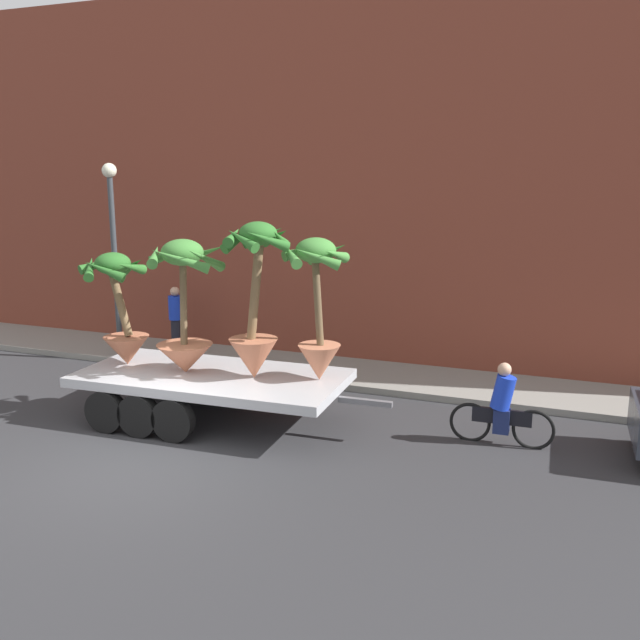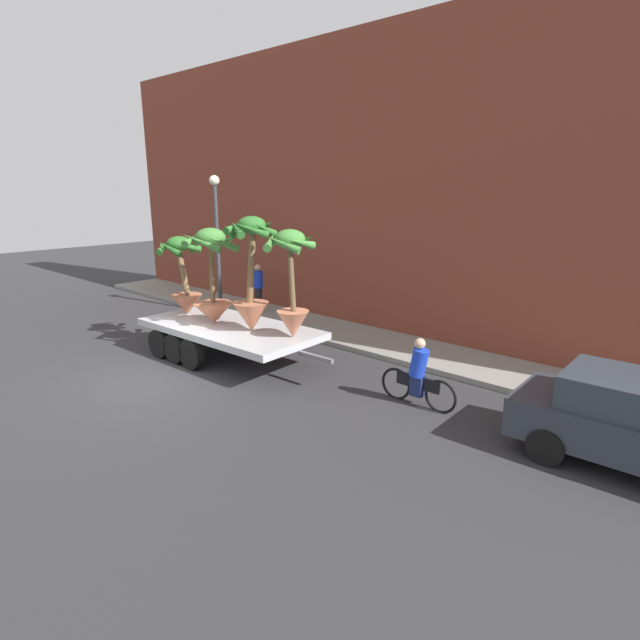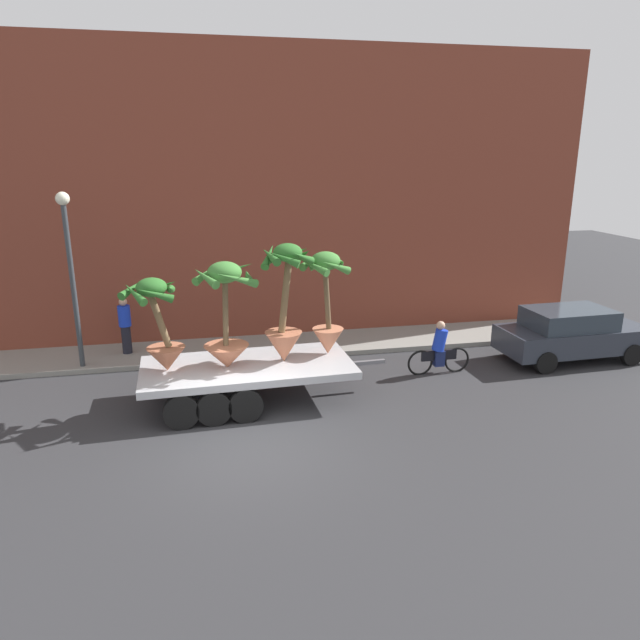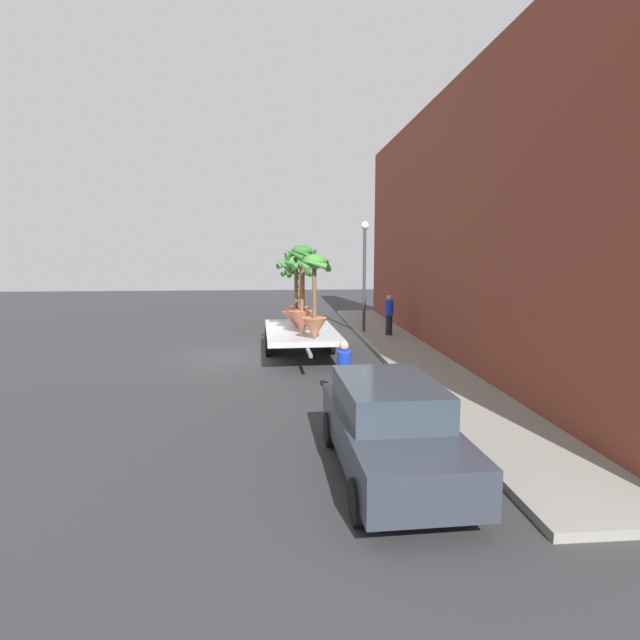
{
  "view_description": "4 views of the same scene",
  "coord_description": "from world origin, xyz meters",
  "px_view_note": "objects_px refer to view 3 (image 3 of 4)",
  "views": [
    {
      "loc": [
        6.72,
        -8.88,
        4.79
      ],
      "look_at": [
        2.0,
        3.36,
        1.95
      ],
      "focal_mm": 38.79,
      "sensor_mm": 36.0,
      "label": 1
    },
    {
      "loc": [
        10.86,
        -5.88,
        4.6
      ],
      "look_at": [
        2.49,
        3.37,
        1.32
      ],
      "focal_mm": 28.56,
      "sensor_mm": 36.0,
      "label": 2
    },
    {
      "loc": [
        -0.75,
        -11.04,
        5.94
      ],
      "look_at": [
        2.16,
        3.12,
        1.75
      ],
      "focal_mm": 32.36,
      "sensor_mm": 36.0,
      "label": 3
    },
    {
      "loc": [
        17.7,
        1.53,
        3.74
      ],
      "look_at": [
        3.05,
        2.73,
        1.69
      ],
      "focal_mm": 28.16,
      "sensor_mm": 36.0,
      "label": 4
    }
  ],
  "objects_px": {
    "flatbed_trailer": "(238,373)",
    "potted_palm_extra": "(327,302)",
    "potted_palm_rear": "(285,309)",
    "cyclist": "(439,350)",
    "pedestrian_near_gate": "(125,325)",
    "parked_car": "(571,333)",
    "street_lamp": "(70,258)",
    "potted_palm_middle": "(226,320)",
    "potted_palm_front": "(160,328)"
  },
  "relations": [
    {
      "from": "flatbed_trailer",
      "to": "potted_palm_extra",
      "type": "bearing_deg",
      "value": 8.77
    },
    {
      "from": "potted_palm_rear",
      "to": "cyclist",
      "type": "bearing_deg",
      "value": 10.54
    },
    {
      "from": "potted_palm_extra",
      "to": "cyclist",
      "type": "height_order",
      "value": "potted_palm_extra"
    },
    {
      "from": "flatbed_trailer",
      "to": "pedestrian_near_gate",
      "type": "relative_size",
      "value": 3.6
    },
    {
      "from": "parked_car",
      "to": "pedestrian_near_gate",
      "type": "relative_size",
      "value": 2.58
    },
    {
      "from": "cyclist",
      "to": "street_lamp",
      "type": "relative_size",
      "value": 0.38
    },
    {
      "from": "street_lamp",
      "to": "potted_palm_extra",
      "type": "bearing_deg",
      "value": -22.46
    },
    {
      "from": "potted_palm_middle",
      "to": "potted_palm_front",
      "type": "height_order",
      "value": "potted_palm_middle"
    },
    {
      "from": "potted_palm_rear",
      "to": "potted_palm_extra",
      "type": "xyz_separation_m",
      "value": [
        1.1,
        0.32,
        0.03
      ]
    },
    {
      "from": "cyclist",
      "to": "street_lamp",
      "type": "bearing_deg",
      "value": 167.49
    },
    {
      "from": "potted_palm_extra",
      "to": "parked_car",
      "type": "relative_size",
      "value": 0.6
    },
    {
      "from": "pedestrian_near_gate",
      "to": "street_lamp",
      "type": "bearing_deg",
      "value": -141.68
    },
    {
      "from": "potted_palm_rear",
      "to": "potted_palm_middle",
      "type": "height_order",
      "value": "potted_palm_rear"
    },
    {
      "from": "potted_palm_middle",
      "to": "parked_car",
      "type": "distance_m",
      "value": 10.25
    },
    {
      "from": "potted_palm_front",
      "to": "potted_palm_rear",
      "type": "bearing_deg",
      "value": 1.41
    },
    {
      "from": "flatbed_trailer",
      "to": "potted_palm_middle",
      "type": "xyz_separation_m",
      "value": [
        -0.23,
        -0.12,
        1.41
      ]
    },
    {
      "from": "cyclist",
      "to": "pedestrian_near_gate",
      "type": "relative_size",
      "value": 1.08
    },
    {
      "from": "flatbed_trailer",
      "to": "potted_palm_extra",
      "type": "relative_size",
      "value": 2.33
    },
    {
      "from": "potted_palm_rear",
      "to": "pedestrian_near_gate",
      "type": "relative_size",
      "value": 1.71
    },
    {
      "from": "potted_palm_middle",
      "to": "potted_palm_front",
      "type": "bearing_deg",
      "value": 177.03
    },
    {
      "from": "flatbed_trailer",
      "to": "pedestrian_near_gate",
      "type": "xyz_separation_m",
      "value": [
        -3.06,
        3.92,
        0.29
      ]
    },
    {
      "from": "potted_palm_front",
      "to": "street_lamp",
      "type": "height_order",
      "value": "street_lamp"
    },
    {
      "from": "flatbed_trailer",
      "to": "pedestrian_near_gate",
      "type": "height_order",
      "value": "pedestrian_near_gate"
    },
    {
      "from": "parked_car",
      "to": "flatbed_trailer",
      "type": "bearing_deg",
      "value": -173.76
    },
    {
      "from": "potted_palm_rear",
      "to": "pedestrian_near_gate",
      "type": "xyz_separation_m",
      "value": [
        -4.25,
        3.89,
        -1.27
      ]
    },
    {
      "from": "pedestrian_near_gate",
      "to": "parked_car",
      "type": "bearing_deg",
      "value": -12.41
    },
    {
      "from": "potted_palm_extra",
      "to": "flatbed_trailer",
      "type": "bearing_deg",
      "value": -171.23
    },
    {
      "from": "potted_palm_front",
      "to": "cyclist",
      "type": "distance_m",
      "value": 7.56
    },
    {
      "from": "pedestrian_near_gate",
      "to": "flatbed_trailer",
      "type": "bearing_deg",
      "value": -52.03
    },
    {
      "from": "potted_palm_middle",
      "to": "potted_palm_extra",
      "type": "bearing_deg",
      "value": 10.6
    },
    {
      "from": "potted_palm_extra",
      "to": "pedestrian_near_gate",
      "type": "relative_size",
      "value": 1.55
    },
    {
      "from": "cyclist",
      "to": "pedestrian_near_gate",
      "type": "height_order",
      "value": "pedestrian_near_gate"
    },
    {
      "from": "potted_palm_front",
      "to": "potted_palm_extra",
      "type": "xyz_separation_m",
      "value": [
        4.05,
        0.39,
        0.29
      ]
    },
    {
      "from": "potted_palm_front",
      "to": "pedestrian_near_gate",
      "type": "relative_size",
      "value": 1.32
    },
    {
      "from": "potted_palm_extra",
      "to": "cyclist",
      "type": "xyz_separation_m",
      "value": [
        3.32,
        0.5,
        -1.67
      ]
    },
    {
      "from": "potted_palm_extra",
      "to": "pedestrian_near_gate",
      "type": "xyz_separation_m",
      "value": [
        -5.35,
        3.57,
        -1.3
      ]
    },
    {
      "from": "potted_palm_front",
      "to": "parked_car",
      "type": "height_order",
      "value": "potted_palm_front"
    },
    {
      "from": "potted_palm_front",
      "to": "potted_palm_middle",
      "type": "bearing_deg",
      "value": -2.97
    },
    {
      "from": "potted_palm_rear",
      "to": "parked_car",
      "type": "relative_size",
      "value": 0.66
    },
    {
      "from": "potted_palm_front",
      "to": "pedestrian_near_gate",
      "type": "height_order",
      "value": "potted_palm_front"
    },
    {
      "from": "potted_palm_rear",
      "to": "potted_palm_middle",
      "type": "bearing_deg",
      "value": -173.9
    },
    {
      "from": "potted_palm_middle",
      "to": "parked_car",
      "type": "bearing_deg",
      "value": 6.76
    },
    {
      "from": "pedestrian_near_gate",
      "to": "potted_palm_middle",
      "type": "bearing_deg",
      "value": -55.0
    },
    {
      "from": "street_lamp",
      "to": "potted_palm_rear",
      "type": "bearing_deg",
      "value": -29.14
    },
    {
      "from": "potted_palm_rear",
      "to": "potted_palm_front",
      "type": "xyz_separation_m",
      "value": [
        -2.95,
        -0.07,
        -0.26
      ]
    },
    {
      "from": "flatbed_trailer",
      "to": "potted_palm_front",
      "type": "height_order",
      "value": "potted_palm_front"
    },
    {
      "from": "cyclist",
      "to": "pedestrian_near_gate",
      "type": "bearing_deg",
      "value": 160.54
    },
    {
      "from": "potted_palm_front",
      "to": "cyclist",
      "type": "height_order",
      "value": "potted_palm_front"
    },
    {
      "from": "cyclist",
      "to": "potted_palm_front",
      "type": "bearing_deg",
      "value": -173.07
    },
    {
      "from": "parked_car",
      "to": "pedestrian_near_gate",
      "type": "distance_m",
      "value": 13.23
    }
  ]
}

